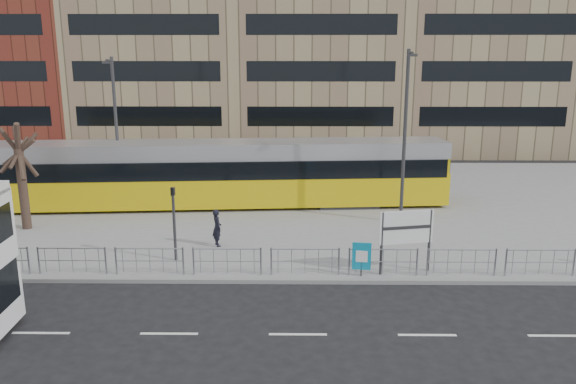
{
  "coord_description": "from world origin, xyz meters",
  "views": [
    {
      "loc": [
        1.87,
        -19.83,
        8.39
      ],
      "look_at": [
        1.59,
        6.0,
        2.11
      ],
      "focal_mm": 35.0,
      "sensor_mm": 36.0,
      "label": 1
    }
  ],
  "objects_px": {
    "pedestrian": "(217,228)",
    "traffic_light_west": "(174,214)",
    "ad_panel": "(362,257)",
    "bare_tree": "(15,119)",
    "lamp_post_east": "(405,131)",
    "lamp_post_west": "(116,125)",
    "station_sign": "(406,230)",
    "tram": "(170,175)"
  },
  "relations": [
    {
      "from": "pedestrian",
      "to": "traffic_light_west",
      "type": "distance_m",
      "value": 2.61
    },
    {
      "from": "ad_panel",
      "to": "bare_tree",
      "type": "bearing_deg",
      "value": 167.31
    },
    {
      "from": "lamp_post_east",
      "to": "lamp_post_west",
      "type": "bearing_deg",
      "value": 166.78
    },
    {
      "from": "traffic_light_west",
      "to": "lamp_post_east",
      "type": "bearing_deg",
      "value": 37.64
    },
    {
      "from": "station_sign",
      "to": "ad_panel",
      "type": "xyz_separation_m",
      "value": [
        -1.73,
        -0.4,
        -0.95
      ]
    },
    {
      "from": "tram",
      "to": "pedestrian",
      "type": "distance_m",
      "value": 7.64
    },
    {
      "from": "pedestrian",
      "to": "lamp_post_east",
      "type": "distance_m",
      "value": 10.35
    },
    {
      "from": "tram",
      "to": "traffic_light_west",
      "type": "height_order",
      "value": "tram"
    },
    {
      "from": "ad_panel",
      "to": "bare_tree",
      "type": "distance_m",
      "value": 17.41
    },
    {
      "from": "station_sign",
      "to": "bare_tree",
      "type": "height_order",
      "value": "bare_tree"
    },
    {
      "from": "bare_tree",
      "to": "traffic_light_west",
      "type": "bearing_deg",
      "value": -27.69
    },
    {
      "from": "pedestrian",
      "to": "lamp_post_west",
      "type": "height_order",
      "value": "lamp_post_west"
    },
    {
      "from": "pedestrian",
      "to": "lamp_post_east",
      "type": "height_order",
      "value": "lamp_post_east"
    },
    {
      "from": "tram",
      "to": "pedestrian",
      "type": "xyz_separation_m",
      "value": [
        3.51,
        -6.71,
        -0.99
      ]
    },
    {
      "from": "traffic_light_west",
      "to": "lamp_post_east",
      "type": "distance_m",
      "value": 12.06
    },
    {
      "from": "bare_tree",
      "to": "ad_panel",
      "type": "bearing_deg",
      "value": -20.88
    },
    {
      "from": "ad_panel",
      "to": "pedestrian",
      "type": "relative_size",
      "value": 0.8
    },
    {
      "from": "ad_panel",
      "to": "lamp_post_west",
      "type": "bearing_deg",
      "value": 147.21
    },
    {
      "from": "station_sign",
      "to": "ad_panel",
      "type": "height_order",
      "value": "station_sign"
    },
    {
      "from": "tram",
      "to": "pedestrian",
      "type": "relative_size",
      "value": 18.45
    },
    {
      "from": "traffic_light_west",
      "to": "bare_tree",
      "type": "distance_m",
      "value": 9.87
    },
    {
      "from": "pedestrian",
      "to": "lamp_post_west",
      "type": "distance_m",
      "value": 10.5
    },
    {
      "from": "lamp_post_west",
      "to": "traffic_light_west",
      "type": "bearing_deg",
      "value": -61.28
    },
    {
      "from": "traffic_light_west",
      "to": "bare_tree",
      "type": "xyz_separation_m",
      "value": [
        -8.22,
        4.31,
        3.38
      ]
    },
    {
      "from": "pedestrian",
      "to": "tram",
      "type": "bearing_deg",
      "value": 3.93
    },
    {
      "from": "traffic_light_west",
      "to": "lamp_post_west",
      "type": "xyz_separation_m",
      "value": [
        -5.04,
        9.2,
        2.5
      ]
    },
    {
      "from": "lamp_post_east",
      "to": "ad_panel",
      "type": "bearing_deg",
      "value": -111.49
    },
    {
      "from": "ad_panel",
      "to": "bare_tree",
      "type": "xyz_separation_m",
      "value": [
        -15.7,
        5.99,
        4.56
      ]
    },
    {
      "from": "lamp_post_east",
      "to": "bare_tree",
      "type": "xyz_separation_m",
      "value": [
        -18.56,
        -1.28,
        0.69
      ]
    },
    {
      "from": "station_sign",
      "to": "traffic_light_west",
      "type": "relative_size",
      "value": 0.81
    },
    {
      "from": "pedestrian",
      "to": "bare_tree",
      "type": "height_order",
      "value": "bare_tree"
    },
    {
      "from": "ad_panel",
      "to": "pedestrian",
      "type": "distance_m",
      "value": 6.94
    },
    {
      "from": "traffic_light_west",
      "to": "pedestrian",
      "type": "bearing_deg",
      "value": 60.11
    },
    {
      "from": "lamp_post_west",
      "to": "ad_panel",
      "type": "bearing_deg",
      "value": -40.99
    },
    {
      "from": "ad_panel",
      "to": "lamp_post_east",
      "type": "height_order",
      "value": "lamp_post_east"
    },
    {
      "from": "lamp_post_east",
      "to": "bare_tree",
      "type": "bearing_deg",
      "value": -176.06
    },
    {
      "from": "station_sign",
      "to": "lamp_post_west",
      "type": "xyz_separation_m",
      "value": [
        -14.25,
        10.48,
        2.75
      ]
    },
    {
      "from": "tram",
      "to": "bare_tree",
      "type": "height_order",
      "value": "bare_tree"
    },
    {
      "from": "ad_panel",
      "to": "traffic_light_west",
      "type": "relative_size",
      "value": 0.44
    },
    {
      "from": "lamp_post_east",
      "to": "bare_tree",
      "type": "distance_m",
      "value": 18.61
    },
    {
      "from": "lamp_post_west",
      "to": "lamp_post_east",
      "type": "relative_size",
      "value": 0.96
    },
    {
      "from": "pedestrian",
      "to": "bare_tree",
      "type": "xyz_separation_m",
      "value": [
        -9.7,
        2.49,
        4.51
      ]
    }
  ]
}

